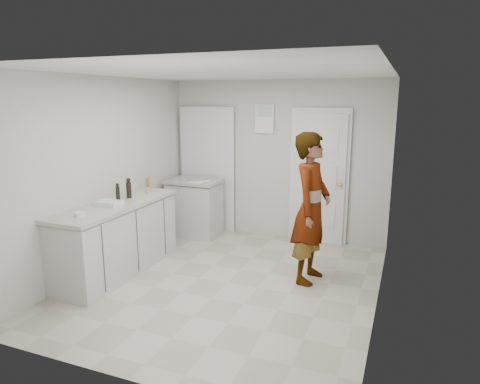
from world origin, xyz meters
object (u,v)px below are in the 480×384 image
at_px(oil_cruet_a, 129,188).
at_px(person, 311,208).
at_px(egg_bowl, 80,214).
at_px(baking_dish, 108,203).
at_px(oil_cruet_b, 118,193).
at_px(cake_mix_box, 149,183).
at_px(spice_jar, 148,190).

bearing_deg(oil_cruet_a, person, 9.00).
bearing_deg(person, egg_bowl, 125.40).
bearing_deg(baking_dish, oil_cruet_b, 92.74).
bearing_deg(oil_cruet_b, egg_bowl, -86.61).
bearing_deg(cake_mix_box, oil_cruet_b, -63.24).
distance_m(oil_cruet_b, egg_bowl, 0.75).
distance_m(oil_cruet_a, baking_dish, 0.44).
bearing_deg(person, spice_jar, 96.90).
xyz_separation_m(baking_dish, egg_bowl, (0.03, -0.53, -0.00)).
distance_m(person, cake_mix_box, 2.46).
height_order(baking_dish, egg_bowl, baking_dish).
relative_size(person, egg_bowl, 14.70).
height_order(person, oil_cruet_b, person).
bearing_deg(spice_jar, person, 1.22).
bearing_deg(egg_bowl, baking_dish, 93.66).
bearing_deg(baking_dish, egg_bowl, -86.34).
distance_m(person, baking_dish, 2.50).
bearing_deg(spice_jar, baking_dish, -96.40).
xyz_separation_m(person, oil_cruet_a, (-2.36, -0.37, 0.14)).
xyz_separation_m(oil_cruet_a, baking_dish, (-0.01, -0.43, -0.10)).
relative_size(cake_mix_box, spice_jar, 1.91).
distance_m(cake_mix_box, baking_dish, 1.03).
xyz_separation_m(cake_mix_box, spice_jar, (0.17, -0.27, -0.04)).
bearing_deg(spice_jar, egg_bowl, -92.25).
bearing_deg(cake_mix_box, baking_dish, -63.75).
bearing_deg(oil_cruet_b, cake_mix_box, 95.18).
bearing_deg(oil_cruet_a, baking_dish, -90.74).
bearing_deg(person, oil_cruet_b, 109.53).
relative_size(spice_jar, oil_cruet_b, 0.35).
height_order(person, baking_dish, person).
bearing_deg(egg_bowl, spice_jar, 87.75).
height_order(oil_cruet_b, baking_dish, oil_cruet_b).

